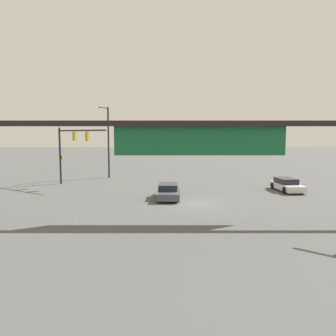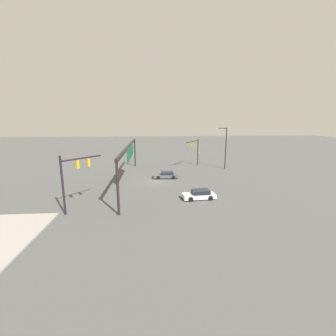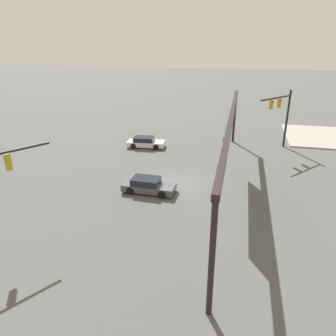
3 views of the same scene
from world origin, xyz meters
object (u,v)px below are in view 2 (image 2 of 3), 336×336
(traffic_signal_near_corner, at_px, (195,147))
(streetlamp_curved_arm, at_px, (225,145))
(sedan_car_approaching, at_px, (199,195))
(traffic_signal_opposite_side, at_px, (73,173))
(sedan_car_waiting_far, at_px, (166,175))

(traffic_signal_near_corner, height_order, streetlamp_curved_arm, streetlamp_curved_arm)
(sedan_car_approaching, bearing_deg, traffic_signal_opposite_side, 5.78)
(streetlamp_curved_arm, bearing_deg, traffic_signal_opposite_side, 73.66)
(traffic_signal_near_corner, height_order, sedan_car_waiting_far, traffic_signal_near_corner)
(traffic_signal_opposite_side, height_order, sedan_car_approaching, traffic_signal_opposite_side)
(traffic_signal_opposite_side, bearing_deg, streetlamp_curved_arm, -8.83)
(traffic_signal_near_corner, distance_m, sedan_car_waiting_far, 13.01)
(streetlamp_curved_arm, distance_m, sedan_car_waiting_far, 15.62)
(traffic_signal_opposite_side, bearing_deg, traffic_signal_near_corner, 2.22)
(traffic_signal_opposite_side, xyz_separation_m, sedan_car_waiting_far, (-14.08, 11.26, -3.79))
(traffic_signal_near_corner, relative_size, sedan_car_waiting_far, 1.41)
(traffic_signal_near_corner, xyz_separation_m, sedan_car_approaching, (21.40, -3.61, -3.74))
(sedan_car_approaching, bearing_deg, sedan_car_waiting_far, -77.37)
(traffic_signal_opposite_side, distance_m, sedan_car_waiting_far, 18.42)
(sedan_car_approaching, bearing_deg, streetlamp_curved_arm, -121.71)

